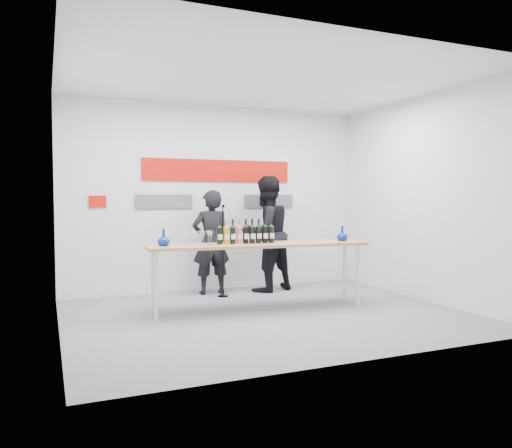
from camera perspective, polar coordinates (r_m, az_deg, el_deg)
name	(u,v)px	position (r m, az deg, el deg)	size (l,w,h in m)	color
ground	(268,315)	(6.52, 1.39, -10.34)	(5.00, 5.00, 0.00)	slate
back_wall	(218,198)	(8.21, -4.34, 2.96)	(5.00, 0.04, 3.00)	silver
signage	(215,179)	(8.17, -4.66, 5.11)	(3.38, 0.02, 0.79)	#BC1108
tasting_table	(259,248)	(6.69, 0.33, -2.81)	(3.02, 0.87, 0.89)	tan
wine_bottles	(246,231)	(6.66, -1.18, -0.83)	(0.80, 0.15, 0.33)	black
decanter_left	(164,237)	(6.45, -10.52, -1.52)	(0.16, 0.16, 0.21)	navy
decanter_right	(342,233)	(7.20, 9.83, -1.04)	(0.16, 0.16, 0.21)	navy
glasses_left	(198,238)	(6.48, -6.62, -1.61)	(0.38, 0.25, 0.18)	silver
glasses_right	(309,235)	(6.94, 6.09, -1.30)	(0.38, 0.25, 0.18)	silver
presenter_left	(211,242)	(7.81, -5.16, -2.09)	(0.59, 0.39, 1.63)	black
presenter_right	(266,234)	(8.03, 1.17, -1.13)	(0.90, 0.70, 1.85)	black
mic_stand	(223,269)	(7.62, -3.79, -5.11)	(0.16, 0.16, 1.41)	black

